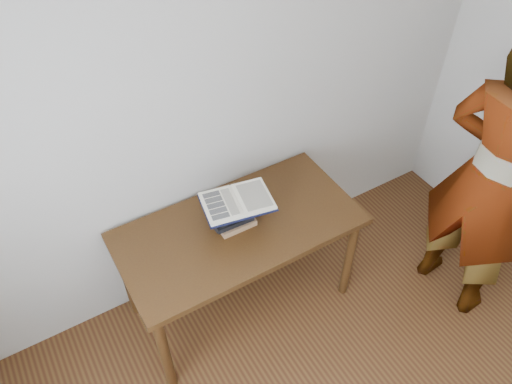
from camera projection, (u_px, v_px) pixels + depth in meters
room_shell at (493, 329)px, 1.34m from camera, size 3.54×3.54×2.62m
desk at (239, 237)px, 2.86m from camera, size 1.37×0.68×0.73m
book_stack at (231, 214)px, 2.75m from camera, size 0.24×0.20×0.15m
open_book at (237, 201)px, 2.70m from camera, size 0.42×0.33×0.03m
reader at (491, 183)px, 2.73m from camera, size 0.52×0.73×1.89m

